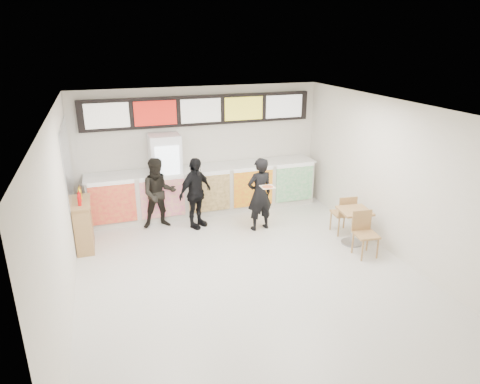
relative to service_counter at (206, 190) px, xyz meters
name	(u,v)px	position (x,y,z in m)	size (l,w,h in m)	color
floor	(247,273)	(0.00, -3.09, -0.57)	(7.00, 7.00, 0.00)	beige
ceiling	(248,109)	(0.00, -3.09, 2.43)	(7.00, 7.00, 0.00)	white
wall_back	(201,149)	(0.00, 0.41, 0.93)	(6.00, 6.00, 0.00)	silver
wall_left	(61,218)	(-3.00, -3.09, 0.93)	(7.00, 7.00, 0.00)	silver
wall_right	(395,179)	(3.00, -3.09, 0.93)	(7.00, 7.00, 0.00)	silver
service_counter	(206,190)	(0.00, 0.00, 0.00)	(5.56, 0.77, 1.14)	silver
menu_board	(200,110)	(0.00, 0.32, 1.88)	(5.50, 0.14, 0.70)	black
drinks_fridge	(166,176)	(-0.93, 0.02, 0.43)	(0.70, 0.67, 2.00)	white
mirror_panel	(67,160)	(-2.99, -0.64, 1.18)	(0.01, 2.00, 1.50)	#B2B7BF
customer_main	(260,194)	(0.88, -1.36, 0.26)	(0.60, 0.40, 1.66)	black
customer_left	(159,193)	(-1.20, -0.54, 0.23)	(0.78, 0.61, 1.61)	black
customer_mid	(195,193)	(-0.43, -0.80, 0.24)	(0.95, 0.39, 1.62)	black
pizza_slice	(268,187)	(0.88, -1.81, 0.58)	(0.36, 0.36, 0.02)	beige
cafe_table	(354,220)	(2.48, -2.65, -0.05)	(0.67, 1.57, 0.90)	#9F7849
condiment_ledge	(83,224)	(-2.82, -1.10, -0.05)	(0.37, 0.91, 1.21)	#9F7849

